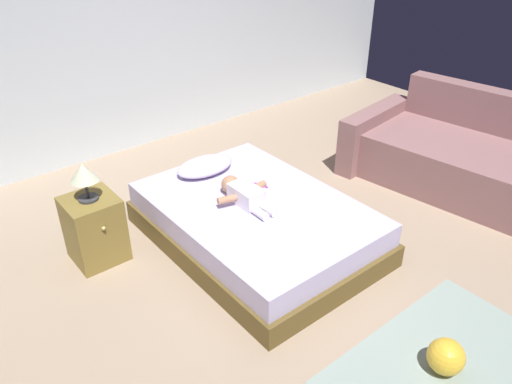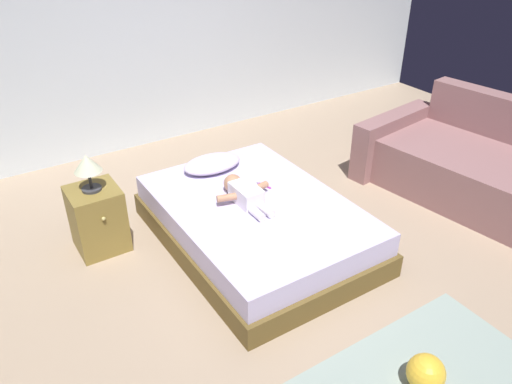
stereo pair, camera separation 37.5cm
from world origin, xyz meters
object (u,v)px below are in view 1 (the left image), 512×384
(toy_ball, at_px, (446,357))
(lamp, at_px, (84,174))
(toothbrush, at_px, (260,185))
(couch, at_px, (469,159))
(bed, at_px, (256,223))
(nightstand, at_px, (95,229))
(baby, at_px, (243,194))
(pillow, at_px, (205,166))

(toy_ball, bearing_deg, lamp, 115.90)
(toothbrush, relative_size, lamp, 0.49)
(couch, bearing_deg, bed, 165.61)
(nightstand, bearing_deg, toothbrush, -18.19)
(baby, relative_size, lamp, 1.96)
(pillow, xyz_separation_m, toothbrush, (0.22, -0.49, -0.05))
(nightstand, bearing_deg, bed, -29.58)
(bed, distance_m, couch, 2.26)
(baby, bearing_deg, toothbrush, 23.39)
(baby, distance_m, couch, 2.34)
(bed, relative_size, baby, 3.30)
(baby, bearing_deg, bed, -54.25)
(baby, relative_size, couch, 0.26)
(toy_ball, bearing_deg, nightstand, 115.90)
(bed, bearing_deg, baby, 125.75)
(pillow, relative_size, lamp, 1.78)
(couch, distance_m, lamp, 3.51)
(toothbrush, height_order, nightstand, nightstand)
(nightstand, xyz_separation_m, toy_ball, (1.14, -2.35, -0.15))
(toothbrush, relative_size, couch, 0.06)
(pillow, bearing_deg, nightstand, -176.42)
(baby, height_order, lamp, lamp)
(toothbrush, height_order, couch, couch)
(pillow, relative_size, toy_ball, 2.38)
(pillow, height_order, couch, couch)
(baby, bearing_deg, couch, -16.02)
(toothbrush, xyz_separation_m, nightstand, (-1.29, 0.42, -0.12))
(baby, relative_size, toothbrush, 3.96)
(baby, relative_size, toy_ball, 2.61)
(pillow, relative_size, toothbrush, 3.60)
(nightstand, relative_size, lamp, 1.80)
(bed, bearing_deg, toothbrush, 44.64)
(toothbrush, xyz_separation_m, toy_ball, (-0.15, -1.92, -0.26))
(lamp, bearing_deg, nightstand, -90.00)
(nightstand, relative_size, toy_ball, 2.40)
(lamp, bearing_deg, pillow, 3.57)
(bed, height_order, pillow, pillow)
(bed, xyz_separation_m, pillow, (-0.02, 0.69, 0.25))
(baby, relative_size, nightstand, 1.09)
(toothbrush, bearing_deg, couch, -20.85)
(lamp, height_order, toy_ball, lamp)
(toothbrush, bearing_deg, nightstand, 161.81)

